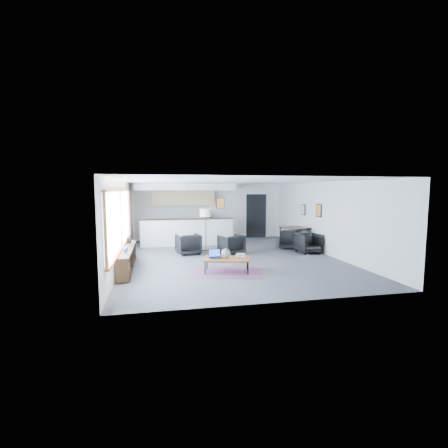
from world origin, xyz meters
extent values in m
cube|color=#4A4A4D|center=(0.00, 0.00, -0.01)|extent=(7.00, 9.00, 0.01)
cube|color=white|center=(0.00, 0.00, 2.60)|extent=(7.00, 9.00, 0.01)
cube|color=silver|center=(0.00, 4.50, 1.30)|extent=(7.00, 0.01, 2.60)
cube|color=silver|center=(0.00, -4.50, 1.30)|extent=(7.00, 0.01, 2.60)
cube|color=silver|center=(-3.50, 0.00, 1.30)|extent=(0.01, 9.00, 2.60)
cube|color=silver|center=(3.50, 0.00, 1.30)|extent=(0.01, 9.00, 2.60)
cube|color=#8CBFFF|center=(-3.47, -0.90, 1.50)|extent=(0.02, 5.80, 1.55)
cube|color=brown|center=(-3.44, -0.90, 0.70)|extent=(0.10, 5.95, 0.06)
cube|color=brown|center=(-3.45, -0.90, 2.30)|extent=(0.06, 5.95, 0.06)
cube|color=brown|center=(-3.45, -3.80, 1.50)|extent=(0.06, 0.06, 1.60)
cube|color=brown|center=(-3.45, -0.90, 1.50)|extent=(0.06, 0.06, 1.60)
cube|color=brown|center=(-3.45, 2.00, 1.50)|extent=(0.06, 0.06, 1.60)
cube|color=#332012|center=(-3.30, -1.00, 0.62)|extent=(0.35, 3.00, 0.05)
cube|color=#332012|center=(-3.30, -1.00, 0.05)|extent=(0.35, 3.00, 0.05)
cube|color=#332012|center=(-3.30, -2.45, 0.33)|extent=(0.33, 0.04, 0.55)
cube|color=#332012|center=(-3.30, -1.00, 0.33)|extent=(0.33, 0.04, 0.55)
cube|color=#332012|center=(-3.30, 0.45, 0.33)|extent=(0.33, 0.04, 0.55)
cube|color=#3359A5|center=(-3.30, -2.30, 0.17)|extent=(0.18, 0.04, 0.20)
cube|color=silver|center=(-3.30, -2.13, 0.18)|extent=(0.18, 0.04, 0.22)
cube|color=maroon|center=(-3.30, -1.96, 0.20)|extent=(0.18, 0.04, 0.24)
cube|color=#332012|center=(-3.30, -1.79, 0.17)|extent=(0.18, 0.04, 0.20)
cube|color=#3359A5|center=(-3.30, -1.62, 0.18)|extent=(0.18, 0.04, 0.22)
cube|color=silver|center=(-3.30, -1.45, 0.20)|extent=(0.18, 0.04, 0.24)
cube|color=maroon|center=(-3.30, -1.28, 0.17)|extent=(0.18, 0.04, 0.20)
cube|color=#332012|center=(-3.30, -1.11, 0.18)|extent=(0.18, 0.04, 0.22)
cube|color=#3359A5|center=(-3.30, -0.94, 0.20)|extent=(0.18, 0.03, 0.24)
cube|color=silver|center=(-3.30, -0.77, 0.17)|extent=(0.18, 0.03, 0.20)
cube|color=maroon|center=(-3.30, -0.60, 0.18)|extent=(0.18, 0.03, 0.22)
cube|color=#332012|center=(-3.30, -0.43, 0.20)|extent=(0.18, 0.04, 0.24)
cube|color=black|center=(-3.30, -0.20, 0.73)|extent=(0.14, 0.02, 0.18)
sphere|color=#264C99|center=(-3.28, -1.60, 0.71)|extent=(0.14, 0.14, 0.14)
cube|color=white|center=(-1.20, 2.70, 0.55)|extent=(3.80, 0.25, 1.10)
cube|color=#332012|center=(-1.20, 2.70, 1.11)|extent=(3.85, 0.32, 0.04)
cube|color=white|center=(-1.20, 4.15, 0.45)|extent=(3.80, 0.60, 0.90)
cube|color=#2D2D2D|center=(-1.20, 4.15, 0.91)|extent=(3.82, 0.62, 0.04)
cube|color=tan|center=(-1.20, 4.30, 1.95)|extent=(2.80, 0.35, 0.70)
cube|color=white|center=(-1.20, 3.60, 2.45)|extent=(4.20, 1.80, 0.30)
cube|color=black|center=(0.20, 2.71, 1.75)|extent=(0.35, 0.03, 0.45)
cube|color=orange|center=(0.20, 2.69, 1.75)|extent=(0.30, 0.01, 0.40)
cube|color=black|center=(2.30, 4.42, 1.05)|extent=(1.00, 0.12, 2.10)
cube|color=white|center=(1.78, 4.43, 1.05)|extent=(0.06, 0.10, 2.10)
cube|color=white|center=(2.82, 4.43, 1.05)|extent=(0.06, 0.10, 2.10)
cube|color=white|center=(2.30, 4.43, 2.12)|extent=(1.10, 0.10, 0.06)
cube|color=silver|center=(-0.60, 2.20, 2.56)|extent=(1.60, 0.04, 0.04)
cylinder|color=silver|center=(-1.25, 2.20, 2.48)|extent=(0.07, 0.07, 0.09)
cylinder|color=silver|center=(-0.80, 2.20, 2.48)|extent=(0.07, 0.07, 0.09)
cylinder|color=silver|center=(-0.35, 2.20, 2.48)|extent=(0.07, 0.07, 0.09)
cylinder|color=silver|center=(0.10, 2.20, 2.48)|extent=(0.07, 0.07, 0.09)
cube|color=black|center=(3.47, 0.40, 1.55)|extent=(0.03, 0.38, 0.48)
cube|color=orange|center=(3.46, 0.40, 1.55)|extent=(0.00, 0.32, 0.42)
cube|color=black|center=(3.47, 1.70, 1.50)|extent=(0.03, 0.34, 0.44)
cube|color=#859FC5|center=(3.46, 1.70, 1.50)|extent=(0.00, 0.28, 0.38)
cube|color=#613551|center=(-0.53, -1.88, 0.01)|extent=(2.23, 1.78, 0.01)
cube|color=brown|center=(-0.53, -1.88, 0.39)|extent=(1.40, 0.97, 0.05)
cube|color=black|center=(-1.16, -2.02, 0.19)|extent=(0.04, 0.04, 0.37)
cube|color=black|center=(-1.02, -1.46, 0.19)|extent=(0.04, 0.04, 0.37)
cube|color=black|center=(-0.03, -2.31, 0.19)|extent=(0.04, 0.04, 0.37)
cube|color=black|center=(0.11, -1.74, 0.19)|extent=(0.04, 0.04, 0.37)
cube|color=black|center=(-0.60, -2.17, 0.36)|extent=(1.18, 0.32, 0.03)
cube|color=black|center=(-0.45, -1.60, 0.36)|extent=(1.18, 0.32, 0.03)
cube|color=black|center=(-0.85, -1.86, 0.42)|extent=(0.35, 0.26, 0.02)
cube|color=black|center=(-0.85, -1.74, 0.54)|extent=(0.34, 0.08, 0.22)
cube|color=blue|center=(-0.85, -1.75, 0.54)|extent=(0.30, 0.06, 0.19)
sphere|color=gray|center=(-0.55, -1.85, 0.55)|extent=(0.26, 0.26, 0.26)
cube|color=silver|center=(-0.10, -1.81, 0.43)|extent=(0.32, 0.28, 0.03)
cube|color=#3359A5|center=(-0.10, -1.81, 0.46)|extent=(0.29, 0.25, 0.03)
cube|color=silver|center=(-0.11, -1.82, 0.49)|extent=(0.27, 0.23, 0.03)
cube|color=#E5590C|center=(-0.36, -2.07, 0.42)|extent=(0.11, 0.11, 0.01)
imported|color=black|center=(-1.34, 0.91, 0.41)|extent=(0.91, 0.87, 0.81)
imported|color=black|center=(0.18, 0.58, 0.39)|extent=(0.94, 0.91, 0.78)
cylinder|color=black|center=(-0.60, 1.52, 0.01)|extent=(0.36, 0.36, 0.03)
cylinder|color=black|center=(-0.60, 1.52, 0.70)|extent=(0.03, 0.03, 1.35)
cylinder|color=#EFE1C5|center=(-0.60, 1.52, 1.45)|extent=(0.60, 0.60, 0.30)
cube|color=#332012|center=(3.00, 1.29, 0.81)|extent=(1.29, 1.29, 0.04)
cylinder|color=black|center=(2.77, 0.71, 0.39)|extent=(0.06, 0.06, 0.79)
cylinder|color=black|center=(2.42, 1.52, 0.39)|extent=(0.06, 0.06, 0.79)
cylinder|color=black|center=(3.58, 1.06, 0.39)|extent=(0.06, 0.06, 0.79)
cylinder|color=black|center=(3.23, 1.87, 0.39)|extent=(0.06, 0.06, 0.79)
imported|color=black|center=(3.00, 0.23, 0.34)|extent=(0.71, 0.68, 0.68)
imported|color=black|center=(2.71, 1.23, 0.36)|extent=(0.89, 0.86, 0.72)
imported|color=black|center=(-0.18, 4.15, 1.10)|extent=(0.50, 0.28, 0.34)
camera|label=1|loc=(-2.44, -10.62, 2.33)|focal=26.00mm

